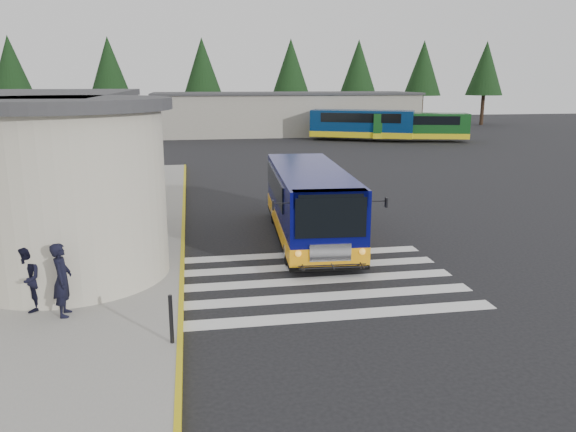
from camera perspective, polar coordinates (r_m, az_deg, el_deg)
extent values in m
plane|color=black|center=(16.45, 3.60, -5.53)|extent=(140.00, 140.00, 0.00)
cube|color=gray|center=(20.53, -24.57, -2.65)|extent=(10.00, 34.00, 0.15)
cube|color=gold|center=(19.83, -10.61, -2.15)|extent=(0.12, 34.00, 0.16)
cylinder|color=beige|center=(16.23, -21.54, 2.04)|extent=(5.20, 5.20, 4.50)
cylinder|color=#38383A|center=(15.96, -22.30, 10.51)|extent=(5.80, 5.80, 0.30)
cube|color=black|center=(20.71, -17.47, 1.46)|extent=(0.08, 1.20, 2.20)
cube|color=#38383A|center=(20.43, -16.39, 5.08)|extent=(1.20, 1.80, 0.12)
cube|color=silver|center=(13.44, 4.70, -10.04)|extent=(8.00, 0.55, 0.01)
cube|color=silver|center=(14.51, 3.50, -8.18)|extent=(8.00, 0.55, 0.01)
cube|color=silver|center=(15.61, 2.48, -6.57)|extent=(8.00, 0.55, 0.01)
cube|color=silver|center=(16.71, 1.60, -5.18)|extent=(8.00, 0.55, 0.01)
cube|color=silver|center=(17.83, 0.84, -3.95)|extent=(8.00, 0.55, 0.01)
cube|color=gray|center=(58.01, -0.27, 10.28)|extent=(26.00, 8.00, 4.00)
cube|color=#38383A|center=(57.93, -0.28, 12.36)|extent=(26.40, 8.40, 0.20)
cylinder|color=black|center=(67.72, -25.93, 9.25)|extent=(0.44, 0.44, 3.60)
cone|color=black|center=(67.64, -26.38, 13.46)|extent=(4.40, 4.40, 6.40)
cylinder|color=black|center=(65.73, -17.41, 9.89)|extent=(0.44, 0.44, 3.60)
cone|color=black|center=(65.64, -17.73, 14.24)|extent=(4.40, 4.40, 6.40)
cylinder|color=black|center=(65.22, -8.54, 10.33)|extent=(0.44, 0.44, 3.60)
cone|color=black|center=(65.14, -8.70, 14.72)|extent=(4.40, 4.40, 6.40)
cylinder|color=black|center=(66.23, 0.29, 10.53)|extent=(0.44, 0.44, 3.60)
cone|color=black|center=(66.15, 0.29, 14.85)|extent=(4.40, 4.40, 6.40)
cylinder|color=black|center=(68.10, 7.04, 10.51)|extent=(0.44, 0.44, 3.60)
cone|color=black|center=(68.02, 7.17, 14.72)|extent=(4.40, 4.40, 6.40)
cylinder|color=black|center=(70.83, 13.35, 10.37)|extent=(0.44, 0.44, 3.60)
cone|color=black|center=(70.75, 13.58, 14.41)|extent=(4.40, 4.40, 6.40)
cylinder|color=black|center=(74.32, 19.12, 10.13)|extent=(0.44, 0.44, 3.60)
cone|color=black|center=(74.25, 19.43, 13.98)|extent=(4.40, 4.40, 6.40)
cube|color=#070853|center=(19.27, 2.19, 1.71)|extent=(2.76, 8.20, 2.11)
cube|color=#FDA510|center=(19.45, 2.16, -0.61)|extent=(2.79, 8.24, 0.50)
cube|color=black|center=(19.53, 2.16, -1.45)|extent=(2.78, 8.23, 0.20)
cube|color=black|center=(15.30, 4.39, -0.19)|extent=(1.97, 0.18, 1.12)
cube|color=silver|center=(15.55, 4.33, -3.73)|extent=(1.17, 0.13, 0.49)
cube|color=black|center=(19.76, -1.39, 3.27)|extent=(0.42, 5.91, 0.81)
cube|color=black|center=(20.08, 5.13, 3.39)|extent=(0.42, 5.91, 0.81)
cylinder|color=black|center=(16.81, 0.15, -3.54)|extent=(0.32, 0.88, 0.86)
cylinder|color=black|center=(17.13, 6.74, -3.30)|extent=(0.32, 0.88, 0.86)
cylinder|color=black|center=(21.64, -1.32, 0.37)|extent=(0.32, 0.88, 0.86)
cylinder|color=black|center=(21.89, 3.84, 0.50)|extent=(0.32, 0.88, 0.86)
cube|color=black|center=(15.16, -1.54, 1.12)|extent=(0.06, 0.16, 0.27)
cube|color=black|center=(15.72, 9.95, 1.37)|extent=(0.06, 0.16, 0.27)
imported|color=black|center=(13.74, -21.96, -6.02)|extent=(0.43, 0.64, 1.71)
imported|color=black|center=(14.36, -24.88, -5.81)|extent=(0.69, 0.83, 1.55)
cylinder|color=black|center=(11.82, -11.79, -10.23)|extent=(0.08, 0.08, 1.04)
cube|color=#06244E|center=(52.09, 7.53, 9.32)|extent=(9.40, 6.17, 2.34)
cube|color=gold|center=(52.17, 7.49, 8.29)|extent=(9.44, 6.21, 0.51)
cube|color=black|center=(52.05, 7.55, 9.94)|extent=(7.57, 5.36, 0.82)
cube|color=#114117|center=(52.24, 13.22, 8.95)|extent=(8.73, 4.21, 2.15)
cube|color=gold|center=(52.32, 13.17, 8.00)|extent=(8.76, 4.24, 0.47)
cube|color=black|center=(52.21, 13.25, 9.52)|extent=(6.92, 3.82, 0.75)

